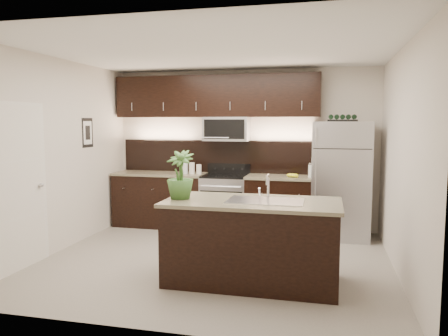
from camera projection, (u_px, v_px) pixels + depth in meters
name	position (u px, v px, depth m)	size (l,w,h in m)	color
ground	(215.00, 261.00, 5.73)	(4.50, 4.50, 0.00)	gray
room_walls	(205.00, 132.00, 5.54)	(4.52, 4.02, 2.71)	beige
counter_run	(214.00, 202.00, 7.42)	(3.51, 0.65, 0.94)	black
upper_fixtures	(217.00, 103.00, 7.38)	(3.49, 0.40, 1.66)	black
island	(252.00, 241.00, 4.94)	(1.96, 0.96, 0.94)	black
sink_faucet	(266.00, 200.00, 4.86)	(0.84, 0.50, 0.28)	silver
refrigerator	(341.00, 180.00, 6.84)	(0.88, 0.79, 1.82)	#B2B2B7
wine_rack	(342.00, 118.00, 6.74)	(0.45, 0.28, 0.11)	black
plant	(180.00, 175.00, 4.98)	(0.31, 0.31, 0.55)	#386428
canisters	(190.00, 168.00, 7.41)	(0.34, 0.10, 0.23)	silver
french_press	(311.00, 170.00, 6.94)	(0.11, 0.11, 0.31)	silver
bananas	(290.00, 175.00, 7.00)	(0.20, 0.15, 0.06)	yellow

